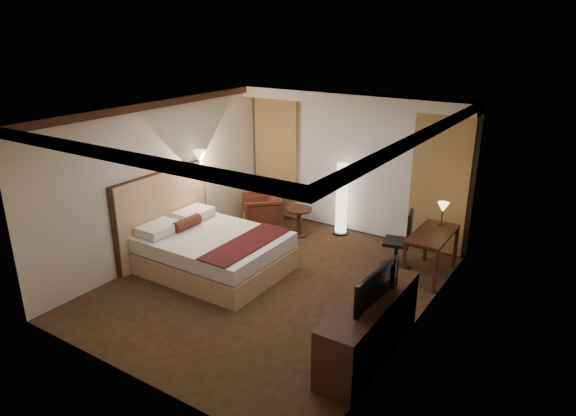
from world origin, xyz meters
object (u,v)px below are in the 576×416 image
Objects in this scene: office_chair at (397,240)px; dresser at (369,327)px; floor_lamp at (342,199)px; television at (370,277)px; side_table at (299,222)px; desk at (431,254)px; armchair at (262,210)px; bed at (215,252)px.

office_chair is 0.52× the size of dresser.
floor_lamp is 1.70m from office_chair.
floor_lamp reaches higher than television.
floor_lamp is (0.64, 0.51, 0.43)m from side_table.
side_table is 0.53× the size of office_chair.
dresser is 0.67m from television.
office_chair is 2.50m from dresser.
armchair is at bearing 176.81° from desk.
television is at bearing -45.73° from side_table.
side_table is 2.14m from office_chair.
floor_lamp is at bearing 36.53° from television.
bed is at bearing 81.12° from television.
bed is 1.56× the size of floor_lamp.
floor_lamp is at bearing 70.17° from armchair.
dresser is at bearing -89.54° from office_chair.
side_table is at bearing 173.92° from desk.
floor_lamp is at bearing 136.16° from office_chair.
armchair is at bearing -173.68° from side_table.
television reaches higher than bed.
bed is 1.99m from armchair.
side_table is 2.68m from desk.
side_table is 3.87m from dresser.
floor_lamp is 1.38× the size of office_chair.
floor_lamp reaches higher than dresser.
bed is at bearing -150.15° from desk.
desk reaches higher than side_table.
dresser is at bearing 10.60° from armchair.
desk is 2.56m from television.
bed is at bearing -29.57° from armchair.
television is (0.02, -2.47, 0.68)m from desk.
bed reaches higher than side_table.
desk is 2.47m from dresser.
dresser is 1.97× the size of television.
bed is at bearing -100.43° from side_table.
desk is 1.15× the size of television.
armchair reaches higher than bed.
armchair is at bearing -157.51° from floor_lamp.
television reaches higher than side_table.
bed is 1.12× the size of dresser.
office_chair is (2.47, 1.69, 0.19)m from bed.
television is at bearing 180.00° from dresser.
desk is at bearing -21.46° from floor_lamp.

